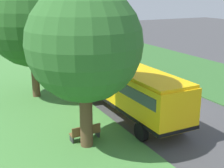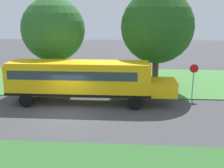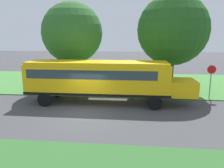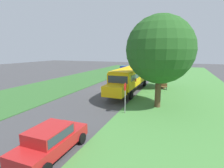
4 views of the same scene
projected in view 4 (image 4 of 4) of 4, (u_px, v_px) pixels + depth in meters
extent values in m
plane|color=#424244|center=(114.00, 89.00, 25.42)|extent=(120.00, 120.00, 0.00)
cube|color=#47843D|center=(188.00, 94.00, 21.83)|extent=(12.00, 80.00, 0.08)
cube|color=#33662D|center=(62.00, 84.00, 28.64)|extent=(10.00, 80.00, 0.07)
cube|color=yellow|center=(131.00, 77.00, 23.69)|extent=(2.50, 10.50, 2.20)
cube|color=yellow|center=(114.00, 91.00, 18.12)|extent=(2.20, 1.90, 1.10)
cube|color=yellow|center=(131.00, 68.00, 23.47)|extent=(2.35, 10.29, 0.16)
cube|color=black|center=(130.00, 84.00, 23.88)|extent=(2.54, 10.54, 0.20)
cube|color=#2D3842|center=(131.00, 74.00, 23.88)|extent=(2.53, 9.24, 0.64)
cube|color=#2D3842|center=(118.00, 80.00, 18.85)|extent=(2.25, 0.12, 0.80)
cylinder|color=red|center=(136.00, 80.00, 20.51)|extent=(0.03, 0.44, 0.44)
cylinder|color=black|center=(131.00, 95.00, 19.66)|extent=(0.30, 1.00, 1.00)
cylinder|color=black|center=(110.00, 93.00, 20.56)|extent=(0.30, 1.00, 1.00)
cylinder|color=black|center=(145.00, 83.00, 26.87)|extent=(0.30, 1.00, 1.00)
cylinder|color=black|center=(129.00, 82.00, 27.76)|extent=(0.30, 1.00, 1.00)
cube|color=#B21E1E|center=(52.00, 143.00, 9.20)|extent=(1.80, 4.40, 0.64)
cube|color=#B21E1E|center=(49.00, 133.00, 8.95)|extent=(1.60, 2.20, 0.60)
cube|color=#2D3842|center=(49.00, 133.00, 8.94)|extent=(1.62, 2.02, 0.45)
cylinder|color=black|center=(57.00, 133.00, 10.95)|extent=(0.22, 0.64, 0.64)
cylinder|color=black|center=(82.00, 138.00, 10.30)|extent=(0.22, 0.64, 0.64)
cylinder|color=black|center=(15.00, 161.00, 8.21)|extent=(0.22, 0.64, 0.64)
cube|color=#283D93|center=(124.00, 72.00, 38.42)|extent=(2.00, 5.40, 0.80)
cube|color=#283D93|center=(125.00, 68.00, 39.13)|extent=(1.90, 1.70, 0.90)
cube|color=#2D3842|center=(125.00, 68.00, 39.12)|extent=(1.94, 1.53, 0.63)
cube|color=#283D93|center=(120.00, 71.00, 35.92)|extent=(2.00, 0.16, 0.36)
cylinder|color=black|center=(122.00, 73.00, 40.46)|extent=(0.28, 0.80, 0.80)
cylinder|color=black|center=(130.00, 73.00, 39.74)|extent=(0.28, 0.80, 0.80)
cylinder|color=black|center=(117.00, 75.00, 37.25)|extent=(0.28, 0.80, 0.80)
cylinder|color=black|center=(126.00, 75.00, 36.53)|extent=(0.28, 0.80, 0.80)
cylinder|color=brown|center=(163.00, 78.00, 25.00)|extent=(0.64, 0.64, 3.22)
sphere|color=#2D6628|center=(165.00, 52.00, 24.31)|extent=(5.52, 5.52, 5.52)
sphere|color=#2D6628|center=(168.00, 53.00, 23.88)|extent=(3.16, 3.16, 3.16)
cylinder|color=brown|center=(158.00, 91.00, 16.66)|extent=(0.56, 0.56, 3.19)
sphere|color=#23561E|center=(160.00, 50.00, 15.92)|extent=(6.24, 6.24, 6.24)
sphere|color=#23561E|center=(155.00, 46.00, 16.32)|extent=(3.86, 3.86, 3.86)
cylinder|color=gray|center=(125.00, 102.00, 15.06)|extent=(0.08, 0.08, 2.10)
cylinder|color=red|center=(125.00, 87.00, 14.81)|extent=(0.03, 0.68, 0.68)
cube|color=brown|center=(161.00, 87.00, 24.65)|extent=(1.60, 0.51, 0.08)
cube|color=brown|center=(161.00, 85.00, 24.81)|extent=(1.60, 0.07, 0.44)
cube|color=#333333|center=(156.00, 88.00, 24.96)|extent=(0.08, 0.45, 0.45)
cube|color=#333333|center=(167.00, 89.00, 24.43)|extent=(0.08, 0.45, 0.45)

